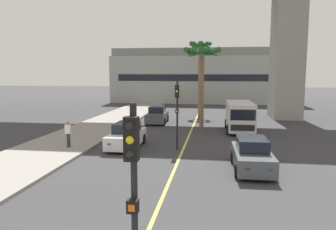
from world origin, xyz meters
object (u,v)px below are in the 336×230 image
object	(u,v)px
delivery_van	(240,116)
palm_tree_mid_median	(200,54)
car_queue_third	(252,155)
palm_tree_near_median	(202,61)
car_queue_second	(157,115)
traffic_light_median_near	(133,188)
traffic_light_median_far	(177,106)
pedestrian_near_crosswalk	(68,134)
car_queue_front	(127,136)

from	to	relation	value
delivery_van	palm_tree_mid_median	xyz separation A→B (m)	(-3.76, 10.74, 5.45)
car_queue_third	palm_tree_near_median	bearing A→B (deg)	104.67
car_queue_second	car_queue_third	bearing A→B (deg)	-62.82
car_queue_third	traffic_light_median_near	xyz separation A→B (m)	(-3.20, -10.55, 1.99)
car_queue_second	palm_tree_mid_median	distance (m)	10.13
traffic_light_median_far	palm_tree_mid_median	bearing A→B (deg)	88.47
car_queue_second	pedestrian_near_crosswalk	xyz separation A→B (m)	(-3.52, -11.30, 0.28)
car_queue_second	car_queue_third	distance (m)	15.76
car_queue_second	traffic_light_median_near	size ratio (longest dim) A/B	0.99
traffic_light_median_near	palm_tree_near_median	bearing A→B (deg)	89.37
traffic_light_median_near	palm_tree_near_median	world-z (taller)	palm_tree_near_median
pedestrian_near_crosswalk	car_queue_front	bearing A→B (deg)	18.08
delivery_van	car_queue_second	bearing A→B (deg)	155.00
delivery_van	traffic_light_median_far	distance (m)	8.31
car_queue_front	palm_tree_mid_median	world-z (taller)	palm_tree_mid_median
car_queue_third	traffic_light_median_near	distance (m)	11.20
car_queue_third	car_queue_second	bearing A→B (deg)	117.18
car_queue_front	traffic_light_median_near	bearing A→B (deg)	-73.94
car_queue_third	palm_tree_mid_median	world-z (taller)	palm_tree_mid_median
traffic_light_median_near	car_queue_front	bearing A→B (deg)	106.06
car_queue_third	traffic_light_median_near	bearing A→B (deg)	-106.89
delivery_van	palm_tree_mid_median	world-z (taller)	palm_tree_mid_median
car_queue_front	delivery_van	world-z (taller)	delivery_van
traffic_light_median_near	traffic_light_median_far	distance (m)	14.17
car_queue_second	traffic_light_median_far	bearing A→B (deg)	-73.40
traffic_light_median_near	traffic_light_median_far	xyz separation A→B (m)	(-0.89, 14.14, 0.00)
car_queue_second	delivery_van	size ratio (longest dim) A/B	0.79
car_queue_front	palm_tree_near_median	bearing A→B (deg)	59.67
delivery_van	palm_tree_mid_median	size ratio (longest dim) A/B	0.64
traffic_light_median_near	palm_tree_mid_median	world-z (taller)	palm_tree_mid_median
car_queue_front	car_queue_second	distance (m)	10.20
traffic_light_median_near	car_queue_second	bearing A→B (deg)	99.24
car_queue_front	pedestrian_near_crosswalk	distance (m)	3.57
palm_tree_near_median	pedestrian_near_crosswalk	size ratio (longest dim) A/B	4.23
palm_tree_mid_median	car_queue_second	bearing A→B (deg)	-116.07
palm_tree_mid_median	traffic_light_median_far	bearing A→B (deg)	-91.53
car_queue_front	pedestrian_near_crosswalk	xyz separation A→B (m)	(-3.38, -1.10, 0.28)
car_queue_third	palm_tree_mid_median	bearing A→B (deg)	99.62
palm_tree_near_median	palm_tree_mid_median	size ratio (longest dim) A/B	0.83
delivery_van	traffic_light_median_far	size ratio (longest dim) A/B	1.26
car_queue_second	palm_tree_near_median	xyz separation A→B (m)	(4.24, -2.71, 4.96)
car_queue_third	car_queue_front	bearing A→B (deg)	152.48
pedestrian_near_crosswalk	palm_tree_near_median	bearing A→B (deg)	47.90
palm_tree_mid_median	car_queue_third	bearing A→B (deg)	-80.38
delivery_van	pedestrian_near_crosswalk	distance (m)	13.42
car_queue_third	pedestrian_near_crosswalk	size ratio (longest dim) A/B	2.56
car_queue_second	traffic_light_median_near	bearing A→B (deg)	-80.76
delivery_van	traffic_light_median_near	size ratio (longest dim) A/B	1.26
traffic_light_median_near	palm_tree_near_median	size ratio (longest dim) A/B	0.61
palm_tree_near_median	car_queue_second	bearing A→B (deg)	147.42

